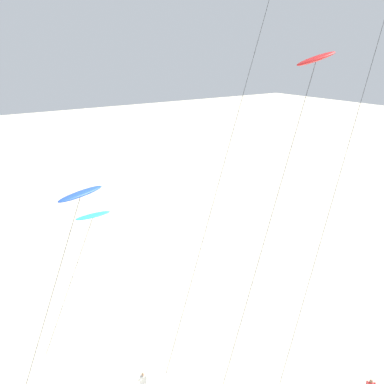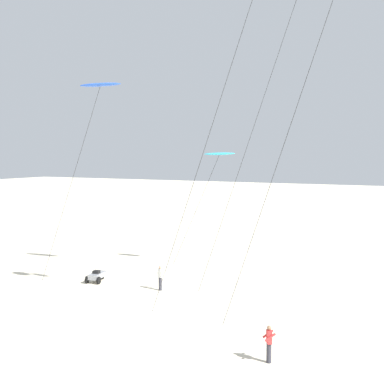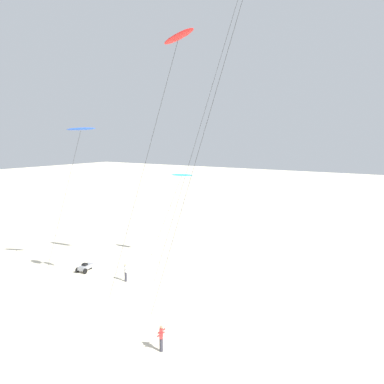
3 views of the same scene
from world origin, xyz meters
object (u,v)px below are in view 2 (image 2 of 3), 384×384
object	(u,v)px
kite_blue	(100,87)
beach_buggy	(97,276)
kite_cyan	(219,155)
kite_flyer_nearest	(269,343)
kite_flyer_middle	(160,277)

from	to	relation	value
kite_blue	beach_buggy	bearing A→B (deg)	137.45
kite_cyan	beach_buggy	xyz separation A→B (m)	(-6.09, -7.73, -8.66)
kite_blue	kite_flyer_nearest	xyz separation A→B (m)	(14.34, -6.90, -12.74)
kite_blue	beach_buggy	distance (m)	13.35
beach_buggy	kite_blue	bearing A→B (deg)	-42.55
kite_blue	kite_flyer_nearest	size ratio (longest dim) A/B	8.35
kite_cyan	kite_blue	world-z (taller)	kite_blue
kite_cyan	kite_blue	xyz separation A→B (m)	(-4.60, -9.09, 4.54)
kite_flyer_middle	kite_cyan	bearing A→B (deg)	84.21
kite_flyer_nearest	beach_buggy	world-z (taller)	kite_flyer_nearest
kite_flyer_middle	beach_buggy	world-z (taller)	kite_flyer_middle
kite_blue	beach_buggy	xyz separation A→B (m)	(-1.48, 1.36, -13.20)
kite_blue	kite_cyan	bearing A→B (deg)	63.14
kite_flyer_nearest	kite_flyer_middle	xyz separation A→B (m)	(-10.52, 8.26, 0.00)
kite_blue	kite_flyer_middle	world-z (taller)	kite_blue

